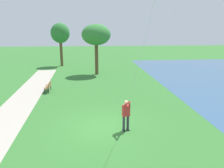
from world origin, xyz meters
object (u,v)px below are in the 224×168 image
(park_bench_near_walkway, at_px, (48,86))
(tree_treeline_center, at_px, (60,34))
(person_kite_flyer, at_px, (126,113))
(tree_treeline_left, at_px, (96,35))

(park_bench_near_walkway, bearing_deg, tree_treeline_center, 92.65)
(person_kite_flyer, xyz_separation_m, park_bench_near_walkway, (-5.69, 8.16, -0.54))
(person_kite_flyer, height_order, park_bench_near_walkway, person_kite_flyer)
(person_kite_flyer, bearing_deg, tree_treeline_center, 106.11)
(tree_treeline_center, bearing_deg, tree_treeline_left, -52.51)
(park_bench_near_walkway, height_order, tree_treeline_center, tree_treeline_center)
(person_kite_flyer, distance_m, park_bench_near_walkway, 9.96)
(park_bench_near_walkway, bearing_deg, tree_treeline_left, 57.78)
(person_kite_flyer, height_order, tree_treeline_center, tree_treeline_center)
(person_kite_flyer, relative_size, tree_treeline_left, 0.30)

